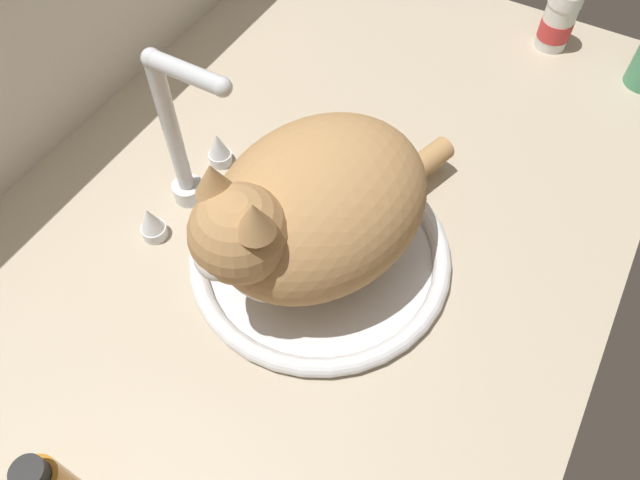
{
  "coord_description": "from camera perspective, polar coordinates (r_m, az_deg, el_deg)",
  "views": [
    {
      "loc": [
        -38.88,
        -24.35,
        65.35
      ],
      "look_at": [
        -3.35,
        -4.13,
        7.0
      ],
      "focal_mm": 33.83,
      "sensor_mm": 36.0,
      "label": 1
    }
  ],
  "objects": [
    {
      "name": "countertop",
      "position": [
        0.79,
        -1.41,
        0.65
      ],
      "size": [
        120.39,
        75.84,
        3.0
      ],
      "primitive_type": "cube",
      "color": "#B7A88E",
      "rests_on": "ground"
    },
    {
      "name": "backsplash_wall",
      "position": [
        0.87,
        -25.95,
        18.75
      ],
      "size": [
        120.39,
        2.4,
        41.78
      ],
      "primitive_type": "cube",
      "color": "silver",
      "rests_on": "ground"
    },
    {
      "name": "sink_basin",
      "position": [
        0.74,
        0.0,
        -1.35
      ],
      "size": [
        31.98,
        31.98,
        2.21
      ],
      "color": "white",
      "rests_on": "countertop"
    },
    {
      "name": "faucet",
      "position": [
        0.75,
        -12.9,
        8.31
      ],
      "size": [
        17.64,
        11.9,
        23.56
      ],
      "color": "silver",
      "rests_on": "countertop"
    },
    {
      "name": "cat",
      "position": [
        0.65,
        -1.02,
        2.76
      ],
      "size": [
        37.66,
        27.69,
        20.31
      ],
      "color": "tan",
      "rests_on": "sink_basin"
    },
    {
      "name": "pill_bottle",
      "position": [
        1.08,
        21.61,
        18.72
      ],
      "size": [
        5.22,
        5.22,
        9.78
      ],
      "color": "white",
      "rests_on": "countertop"
    }
  ]
}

